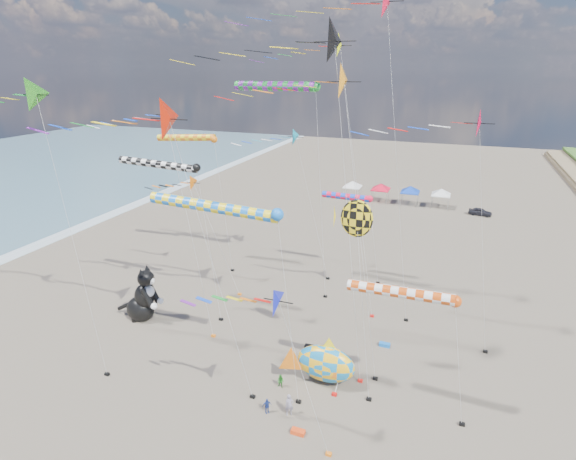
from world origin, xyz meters
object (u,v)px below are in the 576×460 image
(person_adult, at_px, (289,405))
(child_green, at_px, (281,381))
(fish_inflatable, at_px, (325,363))
(parked_car, at_px, (480,212))
(child_blue, at_px, (267,406))
(cat_inflatable, at_px, (141,293))

(person_adult, bearing_deg, child_green, 93.66)
(fish_inflatable, relative_size, parked_car, 1.70)
(person_adult, height_order, child_green, person_adult)
(child_green, distance_m, child_blue, 2.73)
(cat_inflatable, relative_size, parked_car, 1.56)
(cat_inflatable, xyz_separation_m, fish_inflatable, (18.43, -2.80, -0.94))
(child_blue, bearing_deg, cat_inflatable, 113.35)
(fish_inflatable, relative_size, child_green, 5.54)
(child_green, bearing_deg, parked_car, 78.90)
(child_green, bearing_deg, person_adult, -50.84)
(cat_inflatable, distance_m, parked_car, 54.18)
(parked_car, bearing_deg, cat_inflatable, 154.23)
(parked_car, bearing_deg, child_blue, 172.46)
(child_blue, distance_m, parked_car, 54.00)
(person_adult, bearing_deg, parked_car, 45.75)
(person_adult, xyz_separation_m, child_green, (-1.57, 2.37, -0.26))
(cat_inflatable, xyz_separation_m, child_blue, (15.60, -7.07, -2.16))
(child_blue, bearing_deg, parked_car, 32.01)
(cat_inflatable, height_order, person_adult, cat_inflatable)
(parked_car, bearing_deg, fish_inflatable, 174.28)
(child_green, xyz_separation_m, child_blue, (0.07, -2.73, 0.03))
(cat_inflatable, bearing_deg, person_adult, -23.72)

